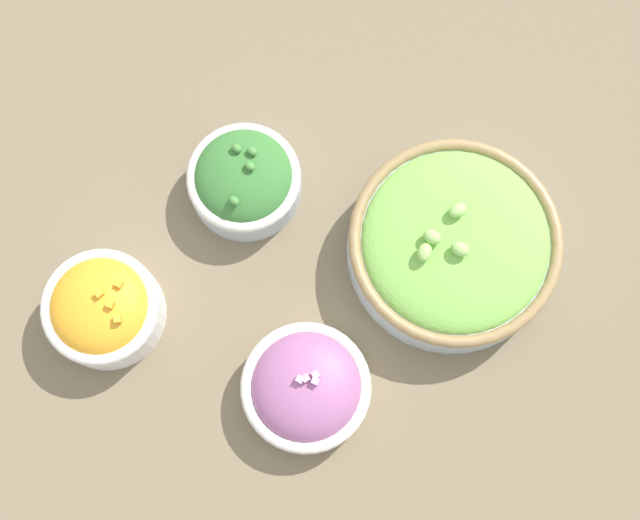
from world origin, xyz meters
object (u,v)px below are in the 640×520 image
at_px(bowl_broccoli, 244,180).
at_px(bowl_squash, 102,309).
at_px(bowl_red_onion, 306,388).
at_px(bowl_lettuce, 454,244).

height_order(bowl_broccoli, bowl_squash, bowl_squash).
height_order(bowl_red_onion, bowl_squash, bowl_squash).
bearing_deg(bowl_lettuce, bowl_red_onion, 24.92).
bearing_deg(bowl_broccoli, bowl_squash, 25.36).
bearing_deg(bowl_squash, bowl_broccoli, -154.64).
distance_m(bowl_red_onion, bowl_broccoli, 0.22).
xyz_separation_m(bowl_broccoli, bowl_squash, (0.17, 0.08, 0.00)).
relative_size(bowl_red_onion, bowl_squash, 1.10).
bearing_deg(bowl_lettuce, bowl_broccoli, -37.00).
bearing_deg(bowl_squash, bowl_red_onion, 140.14).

